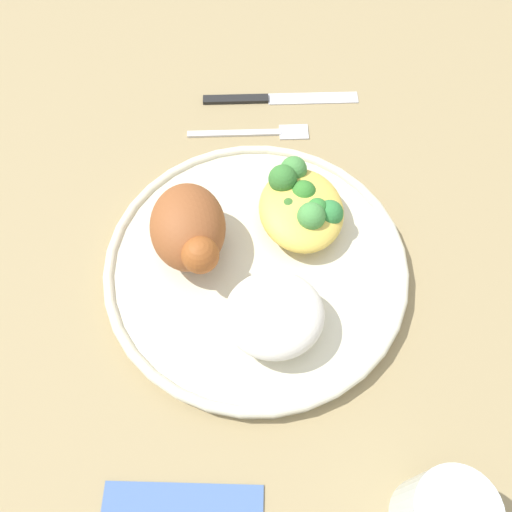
% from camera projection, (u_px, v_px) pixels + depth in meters
% --- Properties ---
extents(ground_plane, '(2.00, 2.00, 0.00)m').
position_uv_depth(ground_plane, '(256.00, 271.00, 0.53)').
color(ground_plane, '#948157').
extents(plate, '(0.30, 0.30, 0.02)m').
position_uv_depth(plate, '(256.00, 266.00, 0.53)').
color(plate, beige).
rests_on(plate, ground_plane).
extents(roasted_chicken, '(0.10, 0.07, 0.06)m').
position_uv_depth(roasted_chicken, '(189.00, 229.00, 0.50)').
color(roasted_chicken, brown).
rests_on(roasted_chicken, plate).
extents(rice_pile, '(0.08, 0.09, 0.04)m').
position_uv_depth(rice_pile, '(274.00, 314.00, 0.47)').
color(rice_pile, white).
rests_on(rice_pile, plate).
extents(mac_cheese_with_broccoli, '(0.11, 0.08, 0.04)m').
position_uv_depth(mac_cheese_with_broccoli, '(302.00, 205.00, 0.53)').
color(mac_cheese_with_broccoli, '#E2BE4E').
rests_on(mac_cheese_with_broccoli, plate).
extents(fork, '(0.03, 0.14, 0.01)m').
position_uv_depth(fork, '(256.00, 132.00, 0.62)').
color(fork, silver).
rests_on(fork, ground_plane).
extents(knife, '(0.03, 0.19, 0.01)m').
position_uv_depth(knife, '(267.00, 98.00, 0.65)').
color(knife, black).
rests_on(knife, ground_plane).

